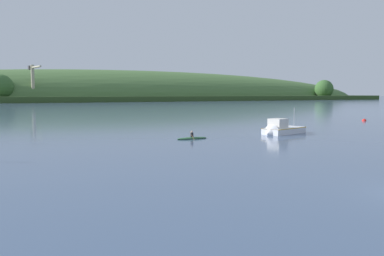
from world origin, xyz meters
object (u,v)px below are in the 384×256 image
(dockside_crane, at_px, (33,83))
(canoe_with_paddler, at_px, (192,138))
(mooring_buoy_foreground, at_px, (364,121))
(fishing_boat_moored, at_px, (281,131))

(dockside_crane, xyz_separation_m, canoe_with_paddler, (-14.97, -201.84, -10.55))
(canoe_with_paddler, height_order, mooring_buoy_foreground, canoe_with_paddler)
(dockside_crane, bearing_deg, fishing_boat_moored, -9.49)
(dockside_crane, relative_size, canoe_with_paddler, 5.75)
(dockside_crane, height_order, mooring_buoy_foreground, dockside_crane)
(dockside_crane, height_order, fishing_boat_moored, dockside_crane)
(dockside_crane, distance_m, canoe_with_paddler, 202.67)
(canoe_with_paddler, relative_size, mooring_buoy_foreground, 4.23)
(fishing_boat_moored, xyz_separation_m, mooring_buoy_foreground, (29.58, 9.73, -0.41))
(dockside_crane, relative_size, mooring_buoy_foreground, 24.32)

